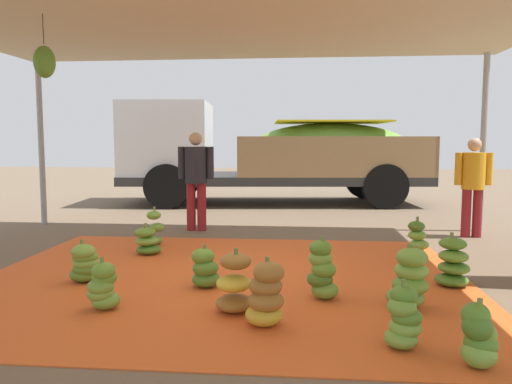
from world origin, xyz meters
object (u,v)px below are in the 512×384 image
at_px(banana_bunch_11, 103,287).
at_px(worker_1, 473,180).
at_px(banana_bunch_1, 147,242).
at_px(banana_bunch_10, 322,271).
at_px(banana_bunch_0, 417,241).
at_px(banana_bunch_3, 266,296).
at_px(cargo_truck_main, 266,152).
at_px(banana_bunch_7, 404,319).
at_px(banana_bunch_12, 155,229).
at_px(banana_bunch_4, 409,280).
at_px(banana_bunch_2, 85,264).
at_px(banana_bunch_9, 479,336).
at_px(banana_bunch_6, 205,269).
at_px(worker_0, 196,174).
at_px(banana_bunch_8, 235,285).
at_px(banana_bunch_13, 453,264).

xyz_separation_m(banana_bunch_11, worker_1, (4.37, 3.83, 0.69)).
xyz_separation_m(banana_bunch_1, banana_bunch_10, (2.22, -1.65, 0.10)).
height_order(banana_bunch_0, banana_bunch_3, banana_bunch_3).
bearing_deg(cargo_truck_main, banana_bunch_7, -79.26).
xyz_separation_m(banana_bunch_1, banana_bunch_11, (0.29, -2.15, 0.04)).
distance_m(banana_bunch_12, cargo_truck_main, 5.36).
bearing_deg(banana_bunch_10, banana_bunch_12, 135.50).
bearing_deg(banana_bunch_12, banana_bunch_4, -38.92).
distance_m(banana_bunch_2, banana_bunch_10, 2.48).
height_order(banana_bunch_2, banana_bunch_7, banana_bunch_7).
distance_m(banana_bunch_9, cargo_truck_main, 9.02).
xyz_separation_m(banana_bunch_6, banana_bunch_12, (-1.13, 2.00, 0.04)).
height_order(banana_bunch_11, worker_0, worker_0).
bearing_deg(banana_bunch_3, banana_bunch_0, 55.12).
bearing_deg(banana_bunch_0, banana_bunch_2, -159.14).
xyz_separation_m(banana_bunch_10, worker_0, (-1.95, 3.51, 0.69)).
bearing_deg(banana_bunch_6, worker_1, 40.44).
relative_size(banana_bunch_8, banana_bunch_10, 0.94).
bearing_deg(banana_bunch_12, banana_bunch_8, -60.54).
bearing_deg(banana_bunch_6, banana_bunch_11, -135.25).
height_order(banana_bunch_1, banana_bunch_9, banana_bunch_9).
relative_size(banana_bunch_3, banana_bunch_12, 1.02).
distance_m(banana_bunch_12, worker_1, 4.90).
xyz_separation_m(banana_bunch_12, worker_0, (0.34, 1.25, 0.72)).
height_order(banana_bunch_7, banana_bunch_11, banana_bunch_7).
bearing_deg(worker_1, banana_bunch_13, -111.31).
distance_m(banana_bunch_3, banana_bunch_11, 1.48).
bearing_deg(banana_bunch_12, banana_bunch_3, -58.81).
xyz_separation_m(cargo_truck_main, worker_0, (-0.89, -3.86, -0.29)).
distance_m(banana_bunch_9, banana_bunch_13, 1.94).
xyz_separation_m(banana_bunch_2, banana_bunch_6, (1.29, -0.06, -0.01)).
relative_size(banana_bunch_3, worker_0, 0.34).
bearing_deg(banana_bunch_3, cargo_truck_main, 94.17).
height_order(banana_bunch_4, banana_bunch_13, banana_bunch_4).
distance_m(banana_bunch_13, cargo_truck_main, 7.31).
height_order(banana_bunch_7, banana_bunch_8, banana_bunch_8).
height_order(banana_bunch_1, banana_bunch_6, banana_bunch_6).
distance_m(worker_0, worker_1, 4.40).
height_order(banana_bunch_4, worker_0, worker_0).
relative_size(banana_bunch_1, banana_bunch_13, 0.85).
bearing_deg(banana_bunch_7, banana_bunch_9, -31.75).
distance_m(banana_bunch_11, banana_bunch_13, 3.45).
height_order(banana_bunch_9, banana_bunch_10, banana_bunch_10).
height_order(banana_bunch_6, banana_bunch_9, banana_bunch_9).
xyz_separation_m(banana_bunch_2, banana_bunch_13, (3.82, 0.23, 0.03)).
relative_size(banana_bunch_4, banana_bunch_12, 1.06).
bearing_deg(banana_bunch_9, banana_bunch_0, 84.64).
xyz_separation_m(worker_0, worker_1, (4.40, -0.18, -0.06)).
bearing_deg(banana_bunch_1, banana_bunch_13, -17.18).
distance_m(banana_bunch_0, banana_bunch_7, 2.92).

